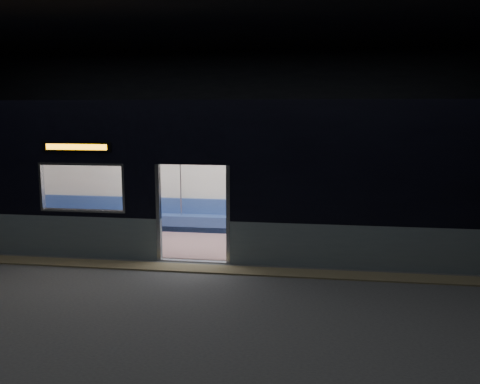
# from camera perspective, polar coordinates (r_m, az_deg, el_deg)

# --- Properties ---
(station_floor) EXTENTS (24.00, 14.00, 0.01)m
(station_floor) POSITION_cam_1_polar(r_m,az_deg,el_deg) (9.83, -6.65, -9.57)
(station_floor) COLOR #47494C
(station_floor) RESTS_ON ground
(station_envelope) EXTENTS (24.00, 14.00, 5.00)m
(station_envelope) POSITION_cam_1_polar(r_m,az_deg,el_deg) (9.33, -7.08, 12.29)
(station_envelope) COLOR black
(station_envelope) RESTS_ON station_floor
(tactile_strip) EXTENTS (22.80, 0.50, 0.03)m
(tactile_strip) POSITION_cam_1_polar(r_m,az_deg,el_deg) (10.33, -5.86, -8.51)
(tactile_strip) COLOR #8C7F59
(tactile_strip) RESTS_ON station_floor
(metro_car) EXTENTS (18.00, 3.04, 3.35)m
(metro_car) POSITION_cam_1_polar(r_m,az_deg,el_deg) (11.86, -3.65, 2.87)
(metro_car) COLOR gray
(metro_car) RESTS_ON station_floor
(passenger) EXTENTS (0.42, 0.72, 1.41)m
(passenger) POSITION_cam_1_polar(r_m,az_deg,el_deg) (12.96, 18.64, -1.67)
(passenger) COLOR black
(passenger) RESTS_ON metro_car
(handbag) EXTENTS (0.37, 0.34, 0.16)m
(handbag) POSITION_cam_1_polar(r_m,az_deg,el_deg) (12.76, 18.85, -2.40)
(handbag) COLOR black
(handbag) RESTS_ON passenger
(transit_map) EXTENTS (0.92, 0.03, 0.60)m
(transit_map) POSITION_cam_1_polar(r_m,az_deg,el_deg) (13.03, 1.86, 1.70)
(transit_map) COLOR white
(transit_map) RESTS_ON metro_car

